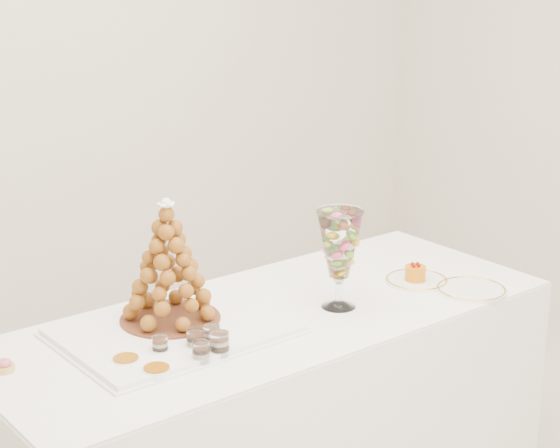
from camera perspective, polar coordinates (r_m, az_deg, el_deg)
buffet_table at (r=3.22m, az=-0.48°, el=-11.49°), size 1.97×0.88×0.73m
lace_tray at (r=2.92m, az=-6.48°, el=-6.46°), size 0.69×0.54×0.02m
macaron_vase at (r=3.04m, az=3.65°, el=-1.30°), size 0.15×0.15×0.33m
cake_plate at (r=3.36m, az=8.32°, el=-3.44°), size 0.22×0.22×0.01m
spare_plate at (r=3.31m, az=11.58°, el=-3.95°), size 0.24×0.24×0.01m
pink_tart at (r=2.78m, az=-16.46°, el=-8.29°), size 0.06×0.06×0.04m
verrine_a at (r=2.77m, az=-7.32°, el=-7.41°), size 0.05×0.05×0.06m
verrine_b at (r=2.78m, az=-5.19°, el=-7.11°), size 0.06×0.06×0.07m
verrine_c at (r=2.82m, az=-4.17°, el=-6.83°), size 0.05×0.05×0.07m
verrine_d at (r=2.71m, az=-4.84°, el=-7.84°), size 0.06×0.06×0.07m
verrine_e at (r=2.74m, az=-3.71°, el=-7.37°), size 0.07×0.07×0.08m
ramekin_back at (r=2.73m, az=-9.37°, el=-8.33°), size 0.08×0.08×0.03m
ramekin_front at (r=2.66m, az=-7.53°, el=-8.95°), size 0.08×0.08×0.03m
croquembouche at (r=2.91m, az=-6.83°, el=-2.30°), size 0.34×0.34×0.39m
mousse_cake at (r=3.34m, az=8.25°, el=-2.97°), size 0.07×0.07×0.06m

